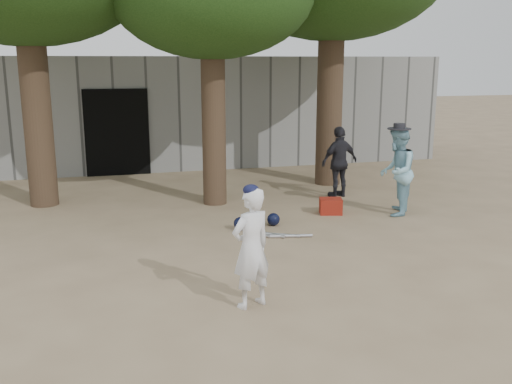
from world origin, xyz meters
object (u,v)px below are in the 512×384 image
object	(u,v)px
boy_player	(251,248)
spectator_dark	(339,162)
spectator_blue	(397,171)
red_bag	(331,206)

from	to	relation	value
boy_player	spectator_dark	bearing A→B (deg)	-146.78
boy_player	spectator_dark	xyz separation A→B (m)	(3.29, 4.97, 0.03)
spectator_blue	spectator_dark	world-z (taller)	spectator_blue
boy_player	spectator_blue	bearing A→B (deg)	-161.70
red_bag	boy_player	bearing A→B (deg)	-124.88
spectator_dark	red_bag	distance (m)	1.59
spectator_dark	red_bag	xyz separation A→B (m)	(-0.72, -1.28, -0.62)
spectator_blue	red_bag	world-z (taller)	spectator_blue
spectator_blue	spectator_dark	size ratio (longest dim) A/B	1.10
boy_player	red_bag	world-z (taller)	boy_player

